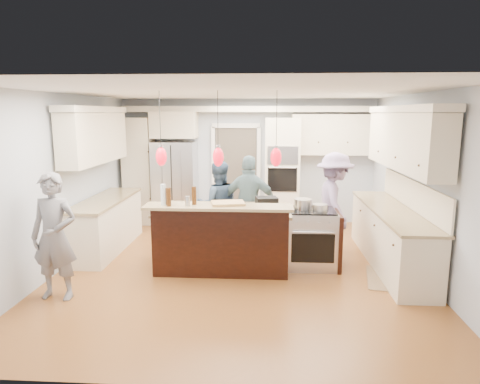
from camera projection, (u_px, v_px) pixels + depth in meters
The scene contains 23 objects.
ground_plane at pixel (239, 268), 6.73m from camera, with size 6.00×6.00×0.00m, color #A96A2E.
room_shell at pixel (239, 152), 6.40m from camera, with size 5.54×6.04×2.72m.
refrigerator at pixel (175, 183), 9.25m from camera, with size 0.90×0.70×1.80m, color #B7B7BC.
oven_column at pixel (282, 173), 9.09m from camera, with size 0.72×0.69×2.30m.
back_upper_cabinets at pixel (212, 147), 9.18m from camera, with size 5.30×0.61×2.54m.
right_counter_run at pixel (396, 200), 6.68m from camera, with size 0.64×3.10×2.51m.
left_cabinets at pixel (102, 191), 7.47m from camera, with size 0.64×2.30×2.51m.
kitchen_island at pixel (223, 236), 6.73m from camera, with size 2.10×1.46×1.12m.
island_range at pixel (313, 238), 6.72m from camera, with size 0.82×0.71×0.92m.
pendant_lights at pixel (218, 157), 5.92m from camera, with size 1.75×0.15×1.03m.
person_bar_end at pixel (54, 237), 5.50m from camera, with size 0.61×0.40×1.67m, color slate.
person_far_left at pixel (218, 205), 7.60m from camera, with size 0.76×0.60×1.57m, color #30445D.
person_far_right at pixel (250, 204), 7.40m from camera, with size 0.99×0.41×1.69m, color slate.
person_range_side at pixel (334, 203), 7.40m from camera, with size 1.13×0.65×1.74m, color gray.
floor_rug at pixel (391, 279), 6.27m from camera, with size 0.67×0.98×0.01m, color #997753.
water_bottle at pixel (163, 195), 6.01m from camera, with size 0.07×0.07×0.30m, color silver.
beer_bottle_a at pixel (167, 196), 6.03m from camera, with size 0.06×0.06×0.24m, color #42230B.
beer_bottle_b at pixel (169, 197), 5.94m from camera, with size 0.07×0.07×0.26m, color #42230B.
beer_bottle_c at pixel (194, 196), 6.05m from camera, with size 0.06×0.06×0.26m, color #42230B.
drink_can at pixel (188, 201), 5.97m from camera, with size 0.07×0.07×0.14m, color #B7B7BC.
cutting_board at pixel (228, 203), 6.08m from camera, with size 0.46×0.33×0.04m, color tan.
pot_large at pixel (303, 204), 6.69m from camera, with size 0.27×0.27×0.16m, color #B7B7BC.
pot_small at pixel (320, 208), 6.52m from camera, with size 0.22×0.22×0.11m, color #B7B7BC.
Camera 1 is at (0.42, -6.39, 2.40)m, focal length 32.00 mm.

